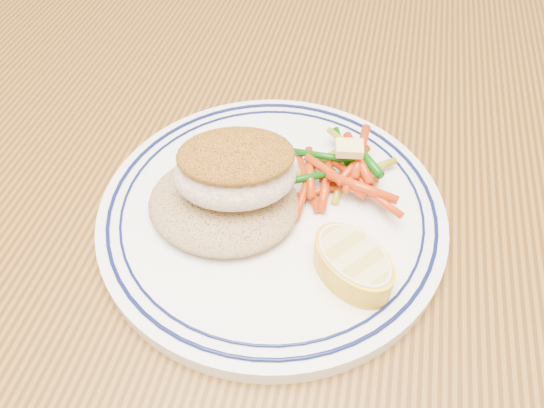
{
  "coord_description": "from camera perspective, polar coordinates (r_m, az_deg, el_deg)",
  "views": [
    {
      "loc": [
        0.07,
        -0.26,
        1.1
      ],
      "look_at": [
        0.0,
        0.01,
        0.77
      ],
      "focal_mm": 35.0,
      "sensor_mm": 36.0,
      "label": 1
    }
  ],
  "objects": [
    {
      "name": "fish_fillet",
      "position": [
        0.41,
        -3.97,
        3.75
      ],
      "size": [
        0.11,
        0.09,
        0.05
      ],
      "color": "beige",
      "rests_on": "rice_pilaf"
    },
    {
      "name": "rice_pilaf",
      "position": [
        0.43,
        -5.23,
        0.38
      ],
      "size": [
        0.12,
        0.11,
        0.02
      ],
      "primitive_type": "ellipsoid",
      "color": "olive",
      "rests_on": "plate"
    },
    {
      "name": "dining_table",
      "position": [
        0.52,
        -0.64,
        -9.36
      ],
      "size": [
        1.5,
        0.9,
        0.75
      ],
      "color": "#4E2F0F",
      "rests_on": "ground"
    },
    {
      "name": "butter_pat",
      "position": [
        0.44,
        8.33,
        5.95
      ],
      "size": [
        0.02,
        0.02,
        0.01
      ],
      "primitive_type": "cube",
      "rotation": [
        0.0,
        0.0,
        0.16
      ],
      "color": "#F8E679",
      "rests_on": "vegetable_pile"
    },
    {
      "name": "lemon_wedge",
      "position": [
        0.39,
        8.67,
        -6.31
      ],
      "size": [
        0.09,
        0.09,
        0.03
      ],
      "color": "yellow",
      "rests_on": "plate"
    },
    {
      "name": "plate",
      "position": [
        0.44,
        -0.0,
        -0.9
      ],
      "size": [
        0.28,
        0.28,
        0.02
      ],
      "color": "white",
      "rests_on": "dining_table"
    },
    {
      "name": "vegetable_pile",
      "position": [
        0.45,
        7.48,
        3.43
      ],
      "size": [
        0.11,
        0.11,
        0.03
      ],
      "color": "#B09812",
      "rests_on": "plate"
    }
  ]
}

